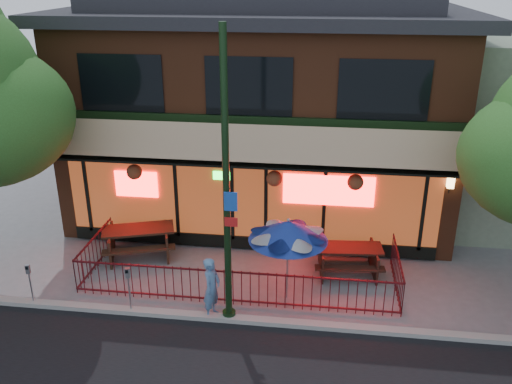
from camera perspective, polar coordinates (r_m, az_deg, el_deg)
ground at (r=14.02m, az=-2.55°, el=-12.17°), size 80.00×80.00×0.00m
curb at (r=13.58m, az=-2.92°, el=-13.15°), size 80.00×0.25×0.12m
restaurant_building at (r=18.97m, az=0.95°, el=10.79°), size 12.96×9.49×8.05m
patio_fence at (r=14.09m, az=-2.24°, el=-8.91°), size 8.44×2.62×1.00m
street_light at (r=12.14m, az=-3.11°, el=-0.93°), size 0.43×0.32×7.00m
picnic_table_left at (r=16.48m, az=-12.23°, el=-4.70°), size 2.46×2.15×0.88m
picnic_table_right at (r=15.45m, az=9.63°, el=-6.63°), size 2.00×1.60×0.81m
patio_umbrella at (r=13.49m, az=3.41°, el=-4.07°), size 2.00×1.99×2.28m
pedestrian at (r=13.36m, az=-4.68°, el=-10.03°), size 0.52×0.66×1.60m
parking_meter_near at (r=13.76m, az=-13.27°, el=-9.28°), size 0.14×0.13×1.28m
parking_meter_far at (r=14.85m, az=-22.74°, el=-8.35°), size 0.12×0.11×1.17m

